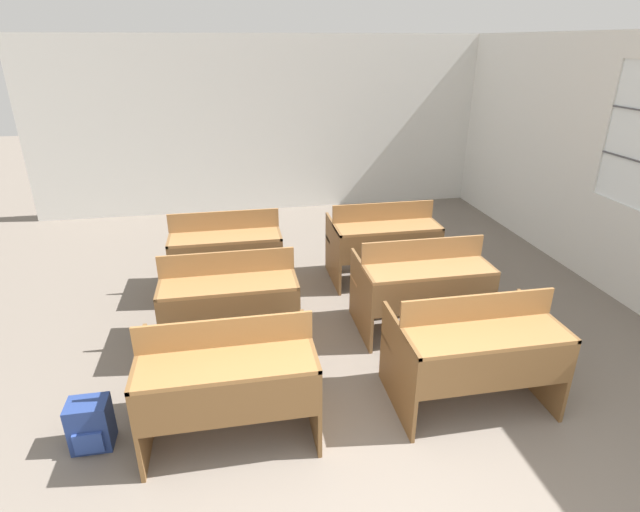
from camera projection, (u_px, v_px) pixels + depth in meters
name	position (u px, v px, depth m)	size (l,w,h in m)	color
wall_back	(262.00, 126.00, 7.91)	(7.14, 0.06, 2.71)	silver
wall_right_with_window	(606.00, 166.00, 5.51)	(0.06, 6.65, 2.71)	silver
bench_front_left	(228.00, 377.00, 3.42)	(1.18, 0.79, 0.93)	brown
bench_front_right	(474.00, 349.00, 3.73)	(1.18, 0.79, 0.93)	brown
bench_second_left	(230.00, 298.00, 4.46)	(1.18, 0.79, 0.93)	brown
bench_second_right	(421.00, 283.00, 4.74)	(1.18, 0.79, 0.93)	brown
bench_third_left	(226.00, 250.00, 5.48)	(1.18, 0.79, 0.93)	brown
bench_third_right	(383.00, 240.00, 5.76)	(1.18, 0.79, 0.93)	brown
schoolbag	(91.00, 425.00, 3.43)	(0.27, 0.23, 0.37)	navy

